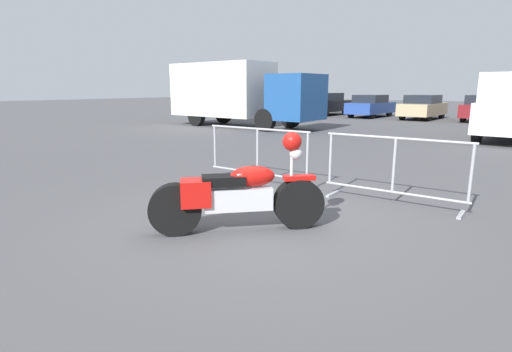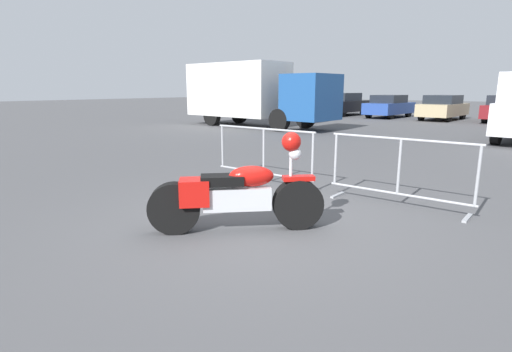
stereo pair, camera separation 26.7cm
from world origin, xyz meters
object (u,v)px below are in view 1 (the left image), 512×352
parked_car_blue (371,106)px  parked_car_maroon (484,108)px  crowd_barrier_near (257,155)px  motorcycle (238,195)px  parked_car_black (326,104)px  box_truck (236,92)px  parked_car_white (288,103)px  parked_car_tan (423,107)px  crowd_barrier_far (394,170)px

parked_car_blue → parked_car_maroon: 6.31m
crowd_barrier_near → parked_car_maroon: bearing=83.8°
parked_car_maroon → crowd_barrier_near: bearing=178.9°
parked_car_maroon → motorcycle: bearing=-177.1°
crowd_barrier_near → parked_car_black: 20.57m
motorcycle → parked_car_blue: size_ratio=0.41×
motorcycle → box_truck: size_ratio=0.22×
parked_car_white → parked_car_tan: bearing=-88.3°
motorcycle → crowd_barrier_far: bearing=17.4°
parked_car_white → parked_car_tan: parked_car_white is taller
crowd_barrier_near → parked_car_maroon: 19.43m
box_truck → parked_car_white: size_ratio=1.69×
crowd_barrier_far → parked_car_black: parked_car_black is taller
crowd_barrier_far → parked_car_tan: (-3.62, 19.05, 0.17)m
motorcycle → crowd_barrier_near: (-1.28, 2.33, 0.07)m
box_truck → parked_car_maroon: 13.93m
crowd_barrier_near → parked_car_maroon: size_ratio=0.51×
parked_car_black → crowd_barrier_near: bearing=-153.9°
motorcycle → parked_car_black: size_ratio=0.38×
box_truck → parked_car_black: 10.03m
parked_car_black → parked_car_blue: 3.16m
parked_car_black → parked_car_tan: bearing=-86.3°
motorcycle → parked_car_maroon: size_ratio=0.40×
crowd_barrier_near → parked_car_tan: (-1.06, 19.05, 0.17)m
crowd_barrier_near → crowd_barrier_far: same height
parked_car_white → parked_car_blue: bearing=-89.4°
crowd_barrier_far → parked_car_maroon: parked_car_maroon is taller
crowd_barrier_near → parked_car_blue: parked_car_blue is taller
crowd_barrier_far → box_truck: box_truck is taller
crowd_barrier_far → parked_car_blue: (-6.77, 19.12, 0.15)m
parked_car_tan → crowd_barrier_far: bearing=-164.2°
motorcycle → parked_car_tan: 21.51m
parked_car_white → parked_car_tan: size_ratio=1.08×
parked_car_white → parked_car_blue: 6.33m
motorcycle → box_truck: (-8.73, 11.54, 1.15)m
motorcycle → box_truck: box_truck is taller
crowd_barrier_far → parked_car_black: 21.62m
parked_car_tan → parked_car_white: bearing=91.7°
motorcycle → crowd_barrier_far: motorcycle is taller
parked_car_tan → parked_car_black: bearing=93.7°
parked_car_blue → crowd_barrier_far: bearing=-155.4°
crowd_barrier_far → parked_car_blue: parked_car_blue is taller
crowd_barrier_far → parked_car_maroon: (-0.47, 19.32, 0.18)m
parked_car_tan → parked_car_blue: bearing=94.0°
parked_car_black → parked_car_maroon: size_ratio=1.04×
crowd_barrier_far → parked_car_maroon: 19.32m
parked_car_black → motorcycle: bearing=-153.0°
parked_car_black → parked_car_maroon: parked_car_black is taller
parked_car_black → parked_car_tan: size_ratio=1.05×
crowd_barrier_near → box_truck: box_truck is taller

